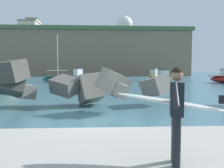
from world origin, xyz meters
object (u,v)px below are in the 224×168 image
(station_building_east, at_px, (29,27))
(boat_far_right, at_px, (77,76))
(boat_near_left, at_px, (5,84))
(radar_dome, at_px, (125,26))
(boat_mid_right, at_px, (163,81))
(station_building_central, at_px, (34,27))
(surfer_with_board, at_px, (174,107))
(station_building_west, at_px, (34,30))
(boat_mid_centre, at_px, (61,79))
(boat_far_left, at_px, (154,77))

(station_building_east, bearing_deg, boat_far_right, -61.95)
(boat_near_left, relative_size, radar_dome, 0.49)
(boat_mid_right, distance_m, station_building_central, 76.74)
(surfer_with_board, bearing_deg, radar_dome, 84.42)
(surfer_with_board, bearing_deg, boat_mid_right, 74.64)
(boat_near_left, bearing_deg, station_building_east, 105.59)
(surfer_with_board, distance_m, station_building_west, 100.78)
(boat_near_left, xyz_separation_m, station_building_west, (-20.27, 78.36, 18.57))
(boat_far_right, bearing_deg, boat_near_left, -98.08)
(boat_near_left, xyz_separation_m, station_building_central, (-18.66, 72.54, 18.63))
(boat_mid_centre, xyz_separation_m, boat_mid_right, (14.04, -8.69, 0.08))
(surfer_with_board, xyz_separation_m, radar_dome, (9.39, 96.19, 20.25))
(boat_mid_centre, xyz_separation_m, station_building_east, (-21.28, 53.16, 17.93))
(surfer_with_board, distance_m, station_building_central, 94.86)
(boat_far_left, bearing_deg, boat_mid_centre, -167.64)
(boat_mid_centre, relative_size, station_building_east, 0.99)
(boat_mid_centre, relative_size, radar_dome, 0.76)
(boat_near_left, xyz_separation_m, radar_dome, (19.29, 80.09, 20.81))
(radar_dome, distance_m, station_building_central, 38.75)
(boat_near_left, height_order, boat_far_right, boat_far_right)
(station_building_central, distance_m, station_building_east, 4.04)
(station_building_central, relative_size, station_building_east, 0.95)
(boat_near_left, xyz_separation_m, boat_far_right, (3.66, 25.80, -0.04))
(boat_far_right, bearing_deg, station_building_west, 114.48)
(boat_mid_centre, distance_m, boat_far_left, 16.34)
(radar_dome, bearing_deg, station_building_east, -163.37)
(radar_dome, xyz_separation_m, station_building_central, (-37.94, -7.55, -2.19))
(boat_far_left, height_order, radar_dome, radar_dome)
(boat_mid_right, xyz_separation_m, boat_far_left, (1.92, 12.19, 0.05))
(station_building_west, bearing_deg, radar_dome, 2.50)
(boat_mid_right, distance_m, boat_far_left, 12.34)
(boat_near_left, bearing_deg, radar_dome, 76.46)
(boat_far_left, xyz_separation_m, station_building_central, (-36.75, 53.59, 18.64))
(boat_far_left, height_order, station_building_east, station_building_east)
(boat_mid_centre, bearing_deg, station_building_central, 110.01)
(boat_mid_right, xyz_separation_m, radar_dome, (3.11, 73.33, 20.88))
(boat_near_left, height_order, station_building_central, station_building_central)
(boat_mid_right, distance_m, station_building_west, 82.48)
(boat_mid_centre, bearing_deg, radar_dome, 75.14)
(boat_mid_centre, bearing_deg, boat_far_left, 12.36)
(boat_far_left, height_order, boat_far_right, boat_far_right)
(boat_near_left, bearing_deg, boat_mid_centre, 82.12)
(boat_mid_right, xyz_separation_m, station_building_west, (-36.45, 71.60, 18.63))
(boat_far_left, bearing_deg, station_building_east, 126.87)
(boat_near_left, xyz_separation_m, station_building_east, (-19.15, 68.61, 17.79))
(boat_mid_centre, bearing_deg, surfer_with_board, -76.18)
(boat_far_left, bearing_deg, boat_near_left, -133.67)
(boat_mid_centre, distance_m, boat_mid_right, 16.51)
(radar_dome, distance_m, station_building_west, 39.66)
(surfer_with_board, height_order, boat_mid_right, boat_mid_right)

